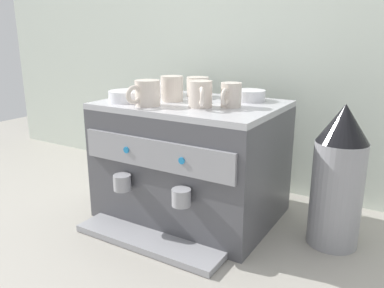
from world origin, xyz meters
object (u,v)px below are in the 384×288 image
at_px(ceramic_cup_0, 231,95).
at_px(ceramic_bowl_0, 249,96).
at_px(coffee_grinder, 338,177).
at_px(ceramic_cup_1, 146,93).
at_px(ceramic_cup_3, 200,94).
at_px(ceramic_bowl_2, 127,96).
at_px(espresso_machine, 191,160).
at_px(ceramic_cup_2, 172,88).
at_px(ceramic_bowl_1, 163,89).
at_px(milk_pitcher, 107,175).
at_px(ceramic_cup_4, 197,87).

height_order(ceramic_cup_0, ceramic_bowl_0, ceramic_cup_0).
bearing_deg(coffee_grinder, ceramic_cup_1, -162.27).
xyz_separation_m(ceramic_cup_3, ceramic_bowl_0, (0.08, 0.20, -0.02)).
xyz_separation_m(ceramic_cup_1, ceramic_bowl_2, (-0.11, 0.03, -0.02)).
xyz_separation_m(espresso_machine, coffee_grinder, (0.48, 0.05, 0.02)).
relative_size(ceramic_cup_2, ceramic_bowl_2, 0.86).
height_order(ceramic_cup_1, ceramic_cup_3, same).
relative_size(ceramic_bowl_0, ceramic_bowl_2, 0.89).
distance_m(espresso_machine, ceramic_cup_2, 0.26).
bearing_deg(ceramic_bowl_1, ceramic_bowl_2, -93.66).
height_order(ceramic_cup_0, milk_pitcher, ceramic_cup_0).
distance_m(ceramic_cup_4, coffee_grinder, 0.58).
distance_m(coffee_grinder, milk_pitcher, 0.90).
relative_size(ceramic_cup_0, ceramic_cup_4, 0.89).
bearing_deg(ceramic_cup_3, milk_pitcher, 171.72).
bearing_deg(ceramic_cup_0, espresso_machine, 174.50).
xyz_separation_m(ceramic_cup_1, ceramic_bowl_0, (0.24, 0.26, -0.02)).
bearing_deg(ceramic_cup_3, coffee_grinder, 15.51).
xyz_separation_m(ceramic_cup_4, coffee_grinder, (0.53, -0.07, -0.22)).
relative_size(ceramic_cup_0, ceramic_cup_3, 0.97).
bearing_deg(ceramic_cup_1, ceramic_cup_0, 26.85).
bearing_deg(coffee_grinder, ceramic_cup_4, 172.17).
bearing_deg(espresso_machine, ceramic_bowl_0, 40.27).
bearing_deg(ceramic_cup_4, ceramic_cup_1, -98.40).
xyz_separation_m(ceramic_cup_2, ceramic_bowl_0, (0.23, 0.14, -0.03)).
bearing_deg(ceramic_bowl_0, ceramic_cup_3, -112.03).
relative_size(espresso_machine, ceramic_cup_4, 4.97).
bearing_deg(milk_pitcher, ceramic_cup_4, 17.64).
distance_m(ceramic_cup_3, coffee_grinder, 0.48).
xyz_separation_m(ceramic_cup_0, ceramic_cup_1, (-0.24, -0.12, 0.00)).
bearing_deg(ceramic_cup_0, ceramic_cup_2, 178.48).
height_order(ceramic_cup_4, ceramic_bowl_0, ceramic_cup_4).
relative_size(ceramic_cup_2, ceramic_cup_3, 0.98).
relative_size(ceramic_bowl_2, milk_pitcher, 0.94).
bearing_deg(ceramic_cup_1, ceramic_cup_4, 81.60).
distance_m(ceramic_cup_0, coffee_grinder, 0.40).
bearing_deg(ceramic_cup_1, milk_pitcher, 157.05).
bearing_deg(ceramic_cup_3, ceramic_bowl_1, 148.59).
xyz_separation_m(ceramic_cup_1, ceramic_cup_4, (0.04, 0.25, -0.01)).
bearing_deg(espresso_machine, ceramic_cup_4, 111.21).
distance_m(ceramic_cup_0, ceramic_cup_4, 0.24).
xyz_separation_m(espresso_machine, milk_pitcher, (-0.41, 0.00, -0.14)).
height_order(espresso_machine, ceramic_bowl_0, ceramic_bowl_0).
distance_m(ceramic_cup_3, ceramic_cup_4, 0.22).
bearing_deg(ceramic_cup_4, coffee_grinder, -7.83).
height_order(ceramic_cup_1, coffee_grinder, ceramic_cup_1).
height_order(espresso_machine, ceramic_cup_2, ceramic_cup_2).
distance_m(ceramic_bowl_1, coffee_grinder, 0.69).
xyz_separation_m(espresso_machine, ceramic_bowl_1, (-0.18, 0.09, 0.22)).
height_order(espresso_machine, ceramic_cup_3, ceramic_cup_3).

